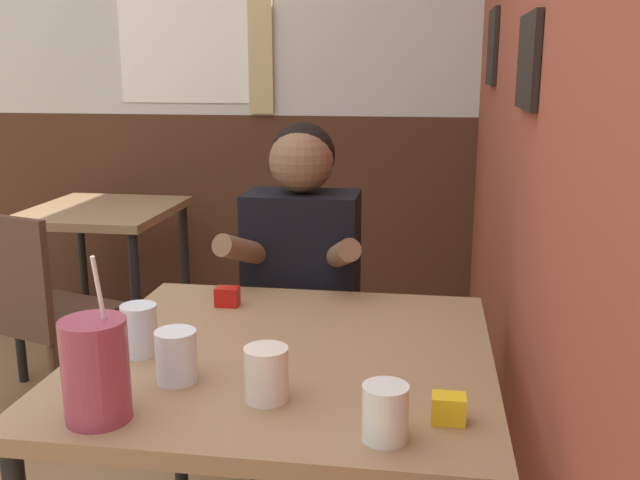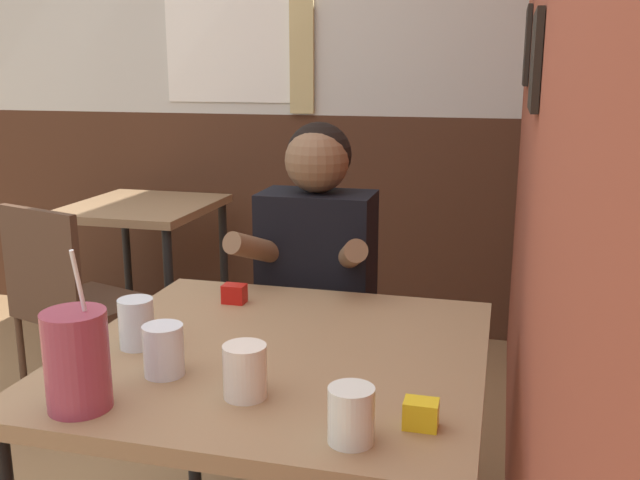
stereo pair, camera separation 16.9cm
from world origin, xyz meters
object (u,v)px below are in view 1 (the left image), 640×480
person_seated (302,308)px  main_table (286,378)px  cocktail_pitcher (96,370)px  background_table (103,229)px  chair_near_window (34,304)px

person_seated → main_table: bearing=-83.3°
person_seated → cocktail_pitcher: (-0.19, -0.97, 0.21)m
background_table → main_table: bearing=-52.8°
cocktail_pitcher → main_table: bearing=53.2°
chair_near_window → person_seated: person_seated is taller
main_table → background_table: same height
background_table → chair_near_window: size_ratio=0.86×
background_table → person_seated: (1.07, -0.90, -0.01)m
cocktail_pitcher → background_table: bearing=115.2°
main_table → cocktail_pitcher: bearing=-126.8°
main_table → cocktail_pitcher: cocktail_pitcher is taller
cocktail_pitcher → person_seated: bearing=78.6°
background_table → cocktail_pitcher: cocktail_pitcher is taller
chair_near_window → cocktail_pitcher: bearing=-37.4°
main_table → person_seated: 0.62m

